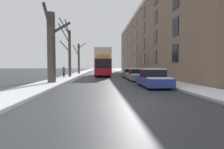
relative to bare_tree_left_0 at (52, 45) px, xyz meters
The scene contains 12 objects.
ground_plane 10.76m from the bare_tree_left_0, 58.80° to the right, with size 320.00×320.00×0.00m, color #303335.
sidewalk_left 44.43m from the bare_tree_left_0, 90.21° to the left, with size 2.52×130.00×0.16m.
sidewalk_right 45.70m from the bare_tree_left_0, 76.41° to the left, with size 2.52×130.00×0.16m.
terrace_facade_right 26.36m from the bare_tree_left_0, 51.02° to the left, with size 9.10×51.13×13.31m.
bare_tree_left_0 is the anchor object (origin of this frame).
bare_tree_left_1 9.24m from the bare_tree_left_0, 90.45° to the left, with size 1.74×2.10×8.22m.
bare_tree_left_2 19.61m from the bare_tree_left_0, 89.81° to the left, with size 2.50×3.21×6.68m.
double_decker_bus 14.97m from the bare_tree_left_0, 71.30° to the left, with size 2.50×11.43×4.33m.
parked_car_0 9.39m from the bare_tree_left_0, 19.80° to the right, with size 1.76×4.22×1.45m.
parked_car_1 9.32m from the bare_tree_left_0, 18.34° to the left, with size 1.68×4.06×1.40m.
parked_car_2 11.80m from the bare_tree_left_0, 42.62° to the left, with size 1.68×4.02×1.32m.
pedestrian_left_sidewalk 9.41m from the bare_tree_left_0, 94.97° to the left, with size 0.36×0.36×1.63m.
Camera 1 is at (-0.90, -7.46, 1.58)m, focal length 28.00 mm.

